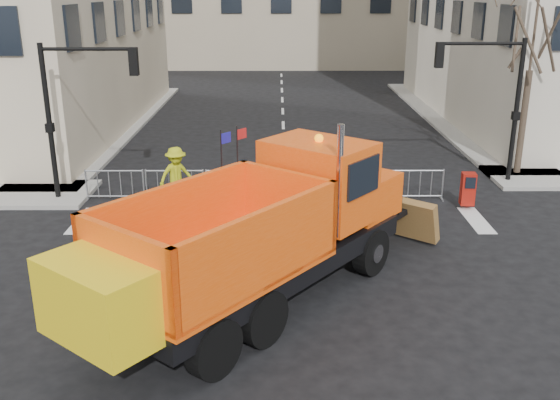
{
  "coord_description": "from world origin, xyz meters",
  "views": [
    {
      "loc": [
        -0.28,
        -13.23,
        7.13
      ],
      "look_at": [
        -0.23,
        2.5,
        1.72
      ],
      "focal_mm": 40.0,
      "sensor_mm": 36.0,
      "label": 1
    }
  ],
  "objects_px": {
    "plow_truck": "(257,231)",
    "cop_b": "(388,198)",
    "newspaper_box": "(468,189)",
    "cop_c": "(367,209)",
    "cop_a": "(342,192)",
    "worker": "(176,175)"
  },
  "relations": [
    {
      "from": "plow_truck",
      "to": "cop_b",
      "type": "relative_size",
      "value": 6.21
    },
    {
      "from": "plow_truck",
      "to": "newspaper_box",
      "type": "relative_size",
      "value": 9.4
    },
    {
      "from": "cop_c",
      "to": "newspaper_box",
      "type": "distance_m",
      "value": 4.6
    },
    {
      "from": "cop_c",
      "to": "plow_truck",
      "type": "bearing_deg",
      "value": 11.59
    },
    {
      "from": "cop_a",
      "to": "newspaper_box",
      "type": "height_order",
      "value": "cop_a"
    },
    {
      "from": "plow_truck",
      "to": "cop_b",
      "type": "distance_m",
      "value": 6.75
    },
    {
      "from": "plow_truck",
      "to": "cop_a",
      "type": "distance_m",
      "value": 6.61
    },
    {
      "from": "cop_a",
      "to": "newspaper_box",
      "type": "relative_size",
      "value": 1.53
    },
    {
      "from": "plow_truck",
      "to": "cop_b",
      "type": "height_order",
      "value": "plow_truck"
    },
    {
      "from": "newspaper_box",
      "to": "cop_c",
      "type": "bearing_deg",
      "value": -140.57
    },
    {
      "from": "worker",
      "to": "plow_truck",
      "type": "bearing_deg",
      "value": -99.14
    },
    {
      "from": "cop_a",
      "to": "worker",
      "type": "bearing_deg",
      "value": -30.62
    },
    {
      "from": "cop_b",
      "to": "cop_a",
      "type": "bearing_deg",
      "value": -32.96
    },
    {
      "from": "cop_c",
      "to": "cop_a",
      "type": "bearing_deg",
      "value": -115.78
    },
    {
      "from": "cop_b",
      "to": "newspaper_box",
      "type": "distance_m",
      "value": 3.23
    },
    {
      "from": "cop_a",
      "to": "cop_b",
      "type": "relative_size",
      "value": 1.01
    },
    {
      "from": "cop_b",
      "to": "cop_c",
      "type": "relative_size",
      "value": 0.88
    },
    {
      "from": "cop_c",
      "to": "worker",
      "type": "xyz_separation_m",
      "value": [
        -6.02,
        2.83,
        0.18
      ]
    },
    {
      "from": "cop_a",
      "to": "plow_truck",
      "type": "bearing_deg",
      "value": 46.04
    },
    {
      "from": "cop_a",
      "to": "worker",
      "type": "relative_size",
      "value": 0.87
    },
    {
      "from": "cop_b",
      "to": "worker",
      "type": "relative_size",
      "value": 0.86
    },
    {
      "from": "cop_c",
      "to": "newspaper_box",
      "type": "height_order",
      "value": "cop_c"
    }
  ]
}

